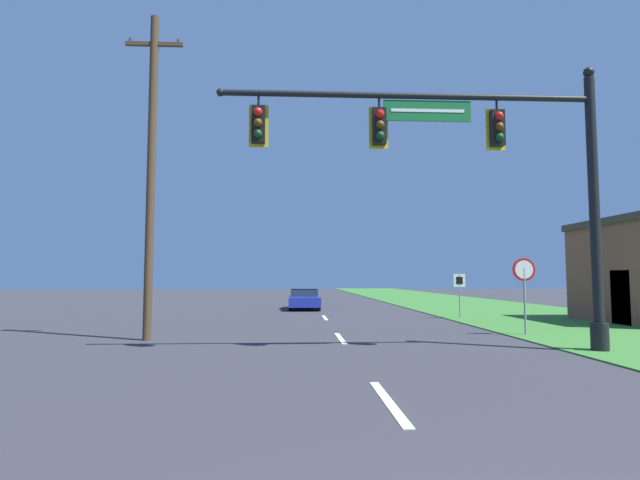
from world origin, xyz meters
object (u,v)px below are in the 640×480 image
object	(u,v)px
utility_pole_near	(151,169)
route_sign_post	(459,286)
car_ahead	(304,299)
stop_sign	(524,279)
signal_mast	(489,170)

from	to	relation	value
utility_pole_near	route_sign_post	bearing A→B (deg)	31.20
car_ahead	stop_sign	bearing A→B (deg)	-63.62
signal_mast	car_ahead	size ratio (longest dim) A/B	2.15
signal_mast	utility_pole_near	bearing A→B (deg)	162.44
car_ahead	utility_pole_near	size ratio (longest dim) A/B	0.46
car_ahead	route_sign_post	xyz separation A→B (m)	(7.10, -7.35, 0.92)
stop_sign	signal_mast	bearing A→B (deg)	-125.25
signal_mast	route_sign_post	world-z (taller)	signal_mast
route_sign_post	signal_mast	bearing A→B (deg)	-104.25
car_ahead	utility_pole_near	world-z (taller)	utility_pole_near
route_sign_post	utility_pole_near	size ratio (longest dim) A/B	0.20
car_ahead	stop_sign	world-z (taller)	stop_sign
signal_mast	stop_sign	bearing A→B (deg)	54.75
car_ahead	signal_mast	bearing A→B (deg)	-75.88
stop_sign	route_sign_post	world-z (taller)	stop_sign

